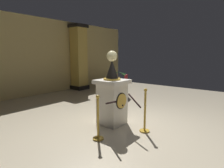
% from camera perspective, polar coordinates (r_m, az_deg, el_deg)
% --- Properties ---
extents(ground_plane, '(12.84, 12.84, 0.00)m').
position_cam_1_polar(ground_plane, '(5.19, 6.17, -11.75)').
color(ground_plane, beige).
extents(back_wall, '(12.84, 0.16, 3.47)m').
position_cam_1_polar(back_wall, '(9.05, -24.29, 7.56)').
color(back_wall, tan).
rests_on(back_wall, ground_plane).
extents(pedestal_clock, '(0.74, 0.74, 1.92)m').
position_cam_1_polar(pedestal_clock, '(4.93, 0.03, -3.70)').
color(pedestal_clock, silver).
rests_on(pedestal_clock, ground_plane).
extents(stanchion_near, '(0.24, 0.24, 0.98)m').
position_cam_1_polar(stanchion_near, '(4.17, -4.23, -12.01)').
color(stanchion_near, gold).
rests_on(stanchion_near, ground_plane).
extents(stanchion_far, '(0.24, 0.24, 1.05)m').
position_cam_1_polar(stanchion_far, '(4.61, 9.87, -9.66)').
color(stanchion_far, gold).
rests_on(stanchion_far, ground_plane).
extents(velvet_rope, '(0.83, 0.82, 0.22)m').
position_cam_1_polar(velvet_rope, '(4.23, 3.26, -5.32)').
color(velvet_rope, black).
extents(column_right, '(0.77, 0.77, 3.34)m').
position_cam_1_polar(column_right, '(10.12, -9.93, 7.80)').
color(column_right, black).
rests_on(column_right, ground_plane).
extents(potted_palm_right, '(0.86, 0.85, 1.08)m').
position_cam_1_polar(potted_palm_right, '(9.19, 2.07, -0.44)').
color(potted_palm_right, '#2D2823').
rests_on(potted_palm_right, ground_plane).
extents(cafe_table, '(0.56, 0.56, 0.77)m').
position_cam_1_polar(cafe_table, '(7.93, -0.12, -0.80)').
color(cafe_table, '#332D28').
rests_on(cafe_table, ground_plane).
extents(cafe_chair_red, '(0.52, 0.52, 0.96)m').
position_cam_1_polar(cafe_chair_red, '(8.24, 3.61, 0.14)').
color(cafe_chair_red, black).
rests_on(cafe_chair_red, ground_plane).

